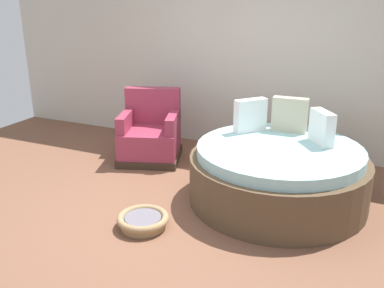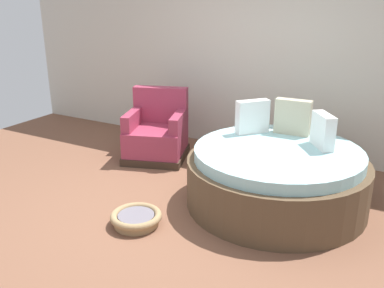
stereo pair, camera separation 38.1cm
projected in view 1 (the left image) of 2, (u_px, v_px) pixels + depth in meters
ground_plane at (171, 213)px, 4.43m from camera, size 8.00×8.00×0.02m
back_wall at (243, 51)px, 5.94m from camera, size 8.00×0.12×2.80m
round_daybed at (278, 173)px, 4.59m from camera, size 1.91×1.91×1.04m
red_armchair at (151, 135)px, 5.79m from camera, size 1.01×1.01×0.94m
pet_basket at (143, 220)px, 4.12m from camera, size 0.51×0.51×0.13m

